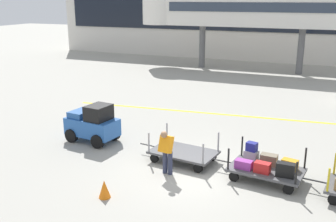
% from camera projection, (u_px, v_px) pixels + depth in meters
% --- Properties ---
extents(ground_plane, '(120.00, 120.00, 0.00)m').
position_uv_depth(ground_plane, '(187.00, 172.00, 13.32)').
color(ground_plane, '#9E9B91').
extents(apron_lead_line, '(14.01, 1.62, 0.01)m').
position_uv_depth(apron_lead_line, '(206.00, 113.00, 20.08)').
color(apron_lead_line, yellow).
rests_on(apron_lead_line, ground_plane).
extents(terminal_building, '(46.36, 2.51, 7.44)m').
position_uv_depth(terminal_building, '(288.00, 20.00, 35.26)').
color(terminal_building, beige).
rests_on(terminal_building, ground_plane).
extents(jet_bridge, '(16.39, 3.00, 6.07)m').
position_uv_depth(jet_bridge, '(230.00, 10.00, 31.11)').
color(jet_bridge, silver).
rests_on(jet_bridge, ground_plane).
extents(baggage_tug, '(2.22, 1.45, 1.58)m').
position_uv_depth(baggage_tug, '(93.00, 124.00, 15.95)').
color(baggage_tug, '#2659A5').
rests_on(baggage_tug, ground_plane).
extents(baggage_cart_lead, '(3.07, 1.67, 1.10)m').
position_uv_depth(baggage_cart_lead, '(183.00, 152.00, 14.07)').
color(baggage_cart_lead, '#4C4C4F').
rests_on(baggage_cart_lead, ground_plane).
extents(baggage_cart_middle, '(3.07, 1.67, 1.10)m').
position_uv_depth(baggage_cart_middle, '(266.00, 166.00, 12.62)').
color(baggage_cart_middle, '#4C4C4F').
rests_on(baggage_cart_middle, ground_plane).
extents(baggage_handler, '(0.46, 0.47, 1.56)m').
position_uv_depth(baggage_handler, '(166.00, 150.00, 12.91)').
color(baggage_handler, '#2D334C').
rests_on(baggage_handler, ground_plane).
extents(safety_cone_near, '(0.36, 0.36, 0.55)m').
position_uv_depth(safety_cone_near, '(104.00, 189.00, 11.54)').
color(safety_cone_near, orange).
rests_on(safety_cone_near, ground_plane).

